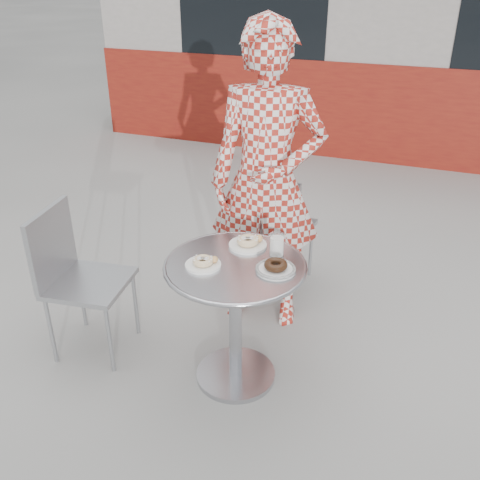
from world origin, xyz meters
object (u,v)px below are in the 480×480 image
(chair_left, at_px, (91,309))
(plate_checker, at_px, (276,268))
(bistro_table, at_px, (235,294))
(chair_far, at_px, (279,249))
(seated_person, at_px, (267,182))
(plate_near, at_px, (204,263))
(plate_far, at_px, (248,243))
(milk_cup, at_px, (277,245))

(chair_left, xyz_separation_m, plate_checker, (1.00, 0.05, 0.44))
(bistro_table, bearing_deg, chair_far, 94.04)
(seated_person, bearing_deg, plate_near, -106.22)
(bistro_table, height_order, plate_far, plate_far)
(seated_person, xyz_separation_m, milk_cup, (0.20, -0.45, -0.12))
(plate_checker, relative_size, milk_cup, 1.66)
(seated_person, height_order, plate_far, seated_person)
(chair_far, xyz_separation_m, plate_far, (0.07, -0.78, 0.45))
(bistro_table, distance_m, chair_left, 0.85)
(bistro_table, bearing_deg, plate_far, 90.58)
(chair_far, height_order, chair_left, chair_left)
(chair_left, height_order, plate_checker, chair_left)
(bistro_table, xyz_separation_m, milk_cup, (0.15, 0.15, 0.22))
(bistro_table, height_order, milk_cup, milk_cup)
(bistro_table, distance_m, seated_person, 0.68)
(plate_near, xyz_separation_m, plate_checker, (0.32, 0.08, -0.00))
(chair_far, distance_m, chair_left, 1.25)
(plate_near, distance_m, milk_cup, 0.35)
(bistro_table, bearing_deg, milk_cup, 43.79)
(bistro_table, relative_size, plate_far, 3.64)
(seated_person, bearing_deg, plate_far, -93.06)
(plate_far, height_order, plate_near, plate_far)
(plate_near, height_order, milk_cup, milk_cup)
(bistro_table, distance_m, milk_cup, 0.30)
(plate_far, distance_m, plate_near, 0.28)
(bistro_table, xyz_separation_m, chair_left, (-0.81, -0.04, -0.26))
(plate_near, bearing_deg, chair_far, 86.65)
(milk_cup, bearing_deg, chair_left, -168.88)
(bistro_table, xyz_separation_m, plate_near, (-0.13, -0.07, 0.18))
(plate_checker, bearing_deg, bistro_table, -177.78)
(bistro_table, height_order, plate_checker, plate_checker)
(bistro_table, xyz_separation_m, plate_far, (-0.00, 0.18, 0.18))
(plate_far, distance_m, milk_cup, 0.16)
(bistro_table, relative_size, chair_far, 0.86)
(bistro_table, xyz_separation_m, plate_checker, (0.19, 0.01, 0.18))
(plate_far, bearing_deg, chair_left, -164.40)
(chair_left, xyz_separation_m, milk_cup, (0.97, 0.19, 0.47))
(chair_far, relative_size, plate_near, 4.79)
(seated_person, relative_size, plate_far, 9.16)
(plate_far, distance_m, plate_checker, 0.26)
(chair_left, bearing_deg, plate_near, -99.49)
(chair_left, height_order, plate_near, chair_left)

